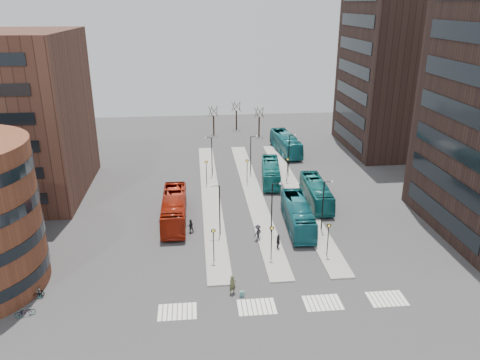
{
  "coord_description": "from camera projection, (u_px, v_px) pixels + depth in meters",
  "views": [
    {
      "loc": [
        -5.96,
        -30.45,
        25.29
      ],
      "look_at": [
        -0.61,
        22.6,
        5.0
      ],
      "focal_mm": 35.0,
      "sensor_mm": 36.0,
      "label": 1
    }
  ],
  "objects": [
    {
      "name": "ground",
      "position": [
        275.0,
        336.0,
        37.87
      ],
      "size": [
        160.0,
        160.0,
        0.0
      ],
      "primitive_type": "plane",
      "color": "#2F2F31",
      "rests_on": "ground"
    },
    {
      "name": "suitcase",
      "position": [
        242.0,
        294.0,
        42.89
      ],
      "size": [
        0.45,
        0.37,
        0.54
      ],
      "primitive_type": "cube",
      "rotation": [
        0.0,
        0.0,
        -0.06
      ],
      "color": "navy",
      "rests_on": "ground"
    },
    {
      "name": "teal_bus_a",
      "position": [
        298.0,
        215.0,
        55.82
      ],
      "size": [
        3.16,
        11.28,
        3.11
      ],
      "primitive_type": "imported",
      "rotation": [
        0.0,
        0.0,
        -0.05
      ],
      "color": "#145B67",
      "rests_on": "ground"
    },
    {
      "name": "bicycle_mid",
      "position": [
        35.0,
        291.0,
        42.82
      ],
      "size": [
        1.83,
        0.88,
        1.06
      ],
      "primitive_type": "imported",
      "rotation": [
        0.0,
        0.0,
        1.34
      ],
      "color": "gray",
      "rests_on": "ground"
    },
    {
      "name": "island_left",
      "position": [
        211.0,
        195.0,
        65.37
      ],
      "size": [
        2.5,
        45.0,
        0.15
      ],
      "primitive_type": "cube",
      "color": "gray",
      "rests_on": "ground"
    },
    {
      "name": "red_bus",
      "position": [
        174.0,
        209.0,
        57.2
      ],
      "size": [
        2.82,
        11.95,
        3.33
      ],
      "primitive_type": "imported",
      "rotation": [
        0.0,
        0.0,
        -0.0
      ],
      "color": "maroon",
      "rests_on": "ground"
    },
    {
      "name": "bare_trees",
      "position": [
        236.0,
        121.0,
        95.43
      ],
      "size": [
        10.97,
        8.14,
        5.9
      ],
      "color": "black",
      "rests_on": "ground"
    },
    {
      "name": "teal_bus_d",
      "position": [
        286.0,
        143.0,
        83.57
      ],
      "size": [
        3.9,
        12.3,
        3.37
      ],
      "primitive_type": "imported",
      "rotation": [
        0.0,
        0.0,
        0.09
      ],
      "color": "#166771",
      "rests_on": "ground"
    },
    {
      "name": "lamp_posts",
      "position": [
        260.0,
        175.0,
        62.88
      ],
      "size": [
        14.04,
        20.24,
        6.12
      ],
      "color": "black",
      "rests_on": "ground"
    },
    {
      "name": "commuter_c",
      "position": [
        258.0,
        232.0,
        52.95
      ],
      "size": [
        1.3,
        1.32,
        1.82
      ],
      "primitive_type": "imported",
      "rotation": [
        0.0,
        0.0,
        3.96
      ],
      "color": "black",
      "rests_on": "ground"
    },
    {
      "name": "island_right",
      "position": [
        295.0,
        192.0,
        66.49
      ],
      "size": [
        2.5,
        45.0,
        0.15
      ],
      "primitive_type": "cube",
      "color": "gray",
      "rests_on": "ground"
    },
    {
      "name": "commuter_a",
      "position": [
        190.0,
        226.0,
        54.68
      ],
      "size": [
        0.88,
        0.73,
        1.62
      ],
      "primitive_type": "imported",
      "rotation": [
        0.0,
        0.0,
        3.3
      ],
      "color": "black",
      "rests_on": "ground"
    },
    {
      "name": "sign_poles",
      "position": [
        257.0,
        198.0,
        58.55
      ],
      "size": [
        12.45,
        22.12,
        3.65
      ],
      "color": "black",
      "rests_on": "ground"
    },
    {
      "name": "teal_bus_c",
      "position": [
        316.0,
        192.0,
        62.53
      ],
      "size": [
        2.9,
        10.9,
        3.02
      ],
      "primitive_type": "imported",
      "rotation": [
        0.0,
        0.0,
        -0.03
      ],
      "color": "#136063",
      "rests_on": "ground"
    },
    {
      "name": "commuter_b",
      "position": [
        278.0,
        242.0,
        50.9
      ],
      "size": [
        0.51,
        1.06,
        1.76
      ],
      "primitive_type": "imported",
      "rotation": [
        0.0,
        0.0,
        1.66
      ],
      "color": "black",
      "rests_on": "ground"
    },
    {
      "name": "bicycle_far",
      "position": [
        34.0,
        294.0,
        42.56
      ],
      "size": [
        1.65,
        0.8,
        0.83
      ],
      "primitive_type": "imported",
      "rotation": [
        0.0,
        0.0,
        1.41
      ],
      "color": "gray",
      "rests_on": "ground"
    },
    {
      "name": "bicycle_near",
      "position": [
        25.0,
        312.0,
        40.12
      ],
      "size": [
        1.73,
        1.1,
        0.86
      ],
      "primitive_type": "imported",
      "rotation": [
        0.0,
        0.0,
        1.93
      ],
      "color": "gray",
      "rests_on": "ground"
    },
    {
      "name": "teal_bus_b",
      "position": [
        271.0,
        172.0,
        70.04
      ],
      "size": [
        3.74,
        10.75,
        2.93
      ],
      "primitive_type": "imported",
      "rotation": [
        0.0,
        0.0,
        -0.12
      ],
      "color": "#156A6B",
      "rests_on": "ground"
    },
    {
      "name": "traveller",
      "position": [
        233.0,
        285.0,
        43.09
      ],
      "size": [
        0.79,
        0.66,
        1.86
      ],
      "primitive_type": "imported",
      "rotation": [
        0.0,
        0.0,
        0.37
      ],
      "color": "#494C2E",
      "rests_on": "ground"
    },
    {
      "name": "tower_far",
      "position": [
        409.0,
        65.0,
        82.03
      ],
      "size": [
        20.12,
        20.0,
        30.0
      ],
      "color": "black",
      "rests_on": "ground"
    },
    {
      "name": "crosswalk_stripes",
      "position": [
        287.0,
        305.0,
        41.75
      ],
      "size": [
        22.35,
        2.4,
        0.01
      ],
      "color": "silver",
      "rests_on": "ground"
    },
    {
      "name": "island_mid",
      "position": [
        253.0,
        193.0,
        65.93
      ],
      "size": [
        2.5,
        45.0,
        0.15
      ],
      "primitive_type": "cube",
      "color": "gray",
      "rests_on": "ground"
    }
  ]
}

